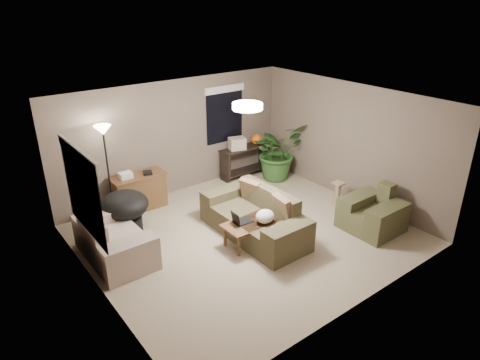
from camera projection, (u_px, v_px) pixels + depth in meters
room_shell at (247, 173)px, 7.47m from camera, size 5.50×5.50×5.50m
main_sofa at (256, 220)px, 7.90m from camera, size 0.95×2.20×0.85m
throw_pillows at (267, 199)px, 7.89m from camera, size 0.32×1.39×0.47m
loveseat at (113, 242)px, 7.18m from camera, size 0.90×1.60×0.85m
armchair at (373, 215)px, 8.08m from camera, size 0.95×1.00×0.85m
coffee_table at (251, 225)px, 7.58m from camera, size 1.00×0.55×0.42m
laptop at (240, 220)px, 7.51m from camera, size 0.37×0.24×0.24m
plastic_bag at (265, 216)px, 7.51m from camera, size 0.40×0.37×0.24m
desk at (139, 192)px, 8.81m from camera, size 1.10×0.50×0.75m
desk_papers at (130, 175)px, 8.54m from camera, size 0.70×0.28×0.12m
console_table at (245, 159)px, 10.35m from camera, size 1.30×0.40×0.75m
pumpkin at (257, 139)px, 10.37m from camera, size 0.38×0.38×0.24m
cardboard_box at (237, 144)px, 10.03m from camera, size 0.44×0.37×0.28m
papasan_chair at (125, 209)px, 7.92m from camera, size 1.16×1.16×0.80m
floor_lamp at (104, 142)px, 7.96m from camera, size 0.32×0.32×1.91m
ceiling_fixture at (247, 106)px, 6.99m from camera, size 0.50×0.50×0.10m
houseplant at (277, 157)px, 10.21m from camera, size 1.23×1.36×1.06m
cat_scratching_post at (337, 195)px, 9.05m from camera, size 0.32×0.32×0.50m
window_left at (80, 178)px, 5.95m from camera, size 0.05×1.56×1.33m
window_back at (225, 105)px, 9.77m from camera, size 1.06×0.05×1.33m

